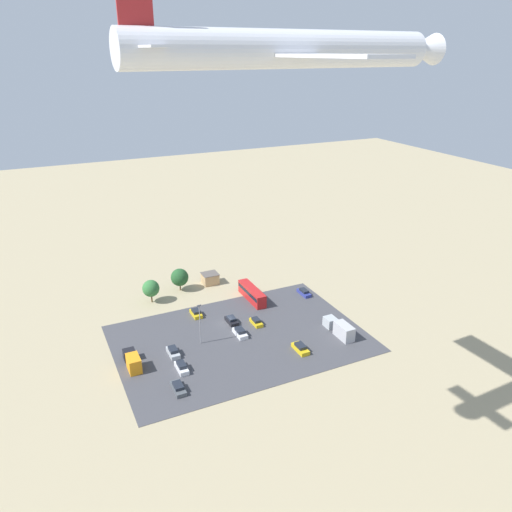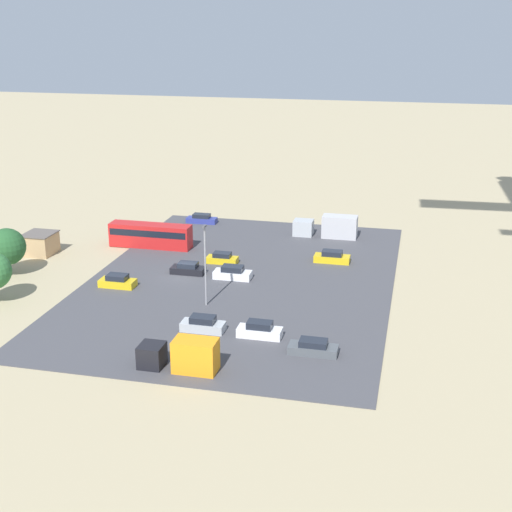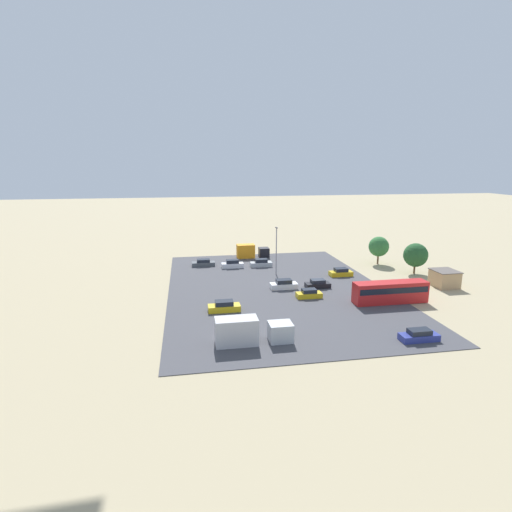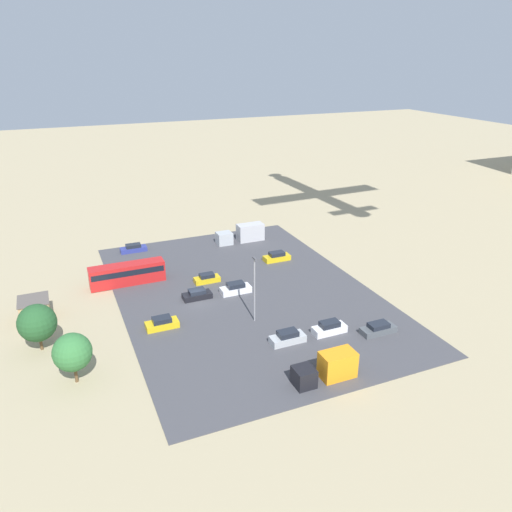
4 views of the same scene
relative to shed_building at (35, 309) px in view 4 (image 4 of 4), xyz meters
The scene contains 18 objects.
ground_plane 22.36m from the shed_building, 79.63° to the left, with size 400.00×400.00×0.00m, color tan.
parking_lot_surface 29.62m from the shed_building, 82.20° to the left, with size 53.52×36.70×0.08m.
shed_building is the anchor object (origin of this frame).
bus 14.97m from the shed_building, 114.47° to the left, with size 2.57×11.60×3.29m.
parked_car_0 22.39m from the shed_building, 82.18° to the left, with size 1.94×4.27×1.44m.
parked_car_1 34.88m from the shed_building, 56.67° to the left, with size 1.88×4.51×1.61m.
parked_car_2 46.44m from the shed_building, 62.05° to the left, with size 1.92×4.76×1.43m.
parked_car_3 39.67m from the shed_building, 97.92° to the left, with size 1.94×4.68×1.56m.
parked_car_4 25.35m from the shed_building, 94.11° to the left, with size 1.73×4.08×1.43m.
parked_car_5 25.86m from the shed_building, 139.15° to the left, with size 1.76×4.74×1.43m.
parked_car_6 40.09m from the shed_building, 61.30° to the left, with size 1.78×4.53×1.66m.
parked_car_7 28.34m from the shed_building, 82.87° to the left, with size 1.95×4.65×1.63m.
parked_car_8 18.06m from the shed_building, 58.64° to the left, with size 1.94×4.33×1.53m.
parked_truck_0 40.76m from the shed_building, 47.20° to the left, with size 2.38×7.36×3.07m.
parked_truck_1 40.94m from the shed_building, 114.04° to the left, with size 2.46×9.31×3.25m.
tree_near_shed 17.72m from the shed_building, 12.95° to the left, with size 4.26×4.26×5.98m.
tree_apron_mid 8.91m from the shed_building, ahead, with size 4.63×4.63×6.07m.
light_pole_lot_centre 30.37m from the shed_building, 65.55° to the left, with size 0.90×0.28×9.31m.
Camera 4 is at (63.35, -17.74, 34.17)m, focal length 35.00 mm.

